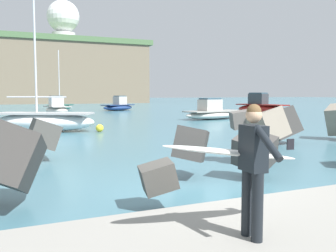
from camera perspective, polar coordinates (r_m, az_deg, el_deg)
The scene contains 11 objects.
ground_plane at distance 8.78m, azimuth 4.96°, elevation -9.26°, with size 400.00×400.00×0.00m, color #42707F.
breakwater_jetty at distance 12.07m, azimuth 10.58°, elevation -0.49°, with size 30.31×7.39×2.19m.
surfer_with_board at distance 5.09m, azimuth 11.80°, elevation -4.99°, with size 2.11×1.21×1.78m.
boat_near_left at distance 22.65m, azimuth -18.27°, elevation 0.75°, with size 6.03×4.52×8.38m.
boat_near_centre at distance 40.78m, azimuth -16.50°, elevation 2.55°, with size 2.60×4.31×1.98m.
boat_near_right at distance 51.66m, azimuth -15.96°, elevation 2.81°, with size 4.22×4.96×7.85m.
boat_far_left at distance 32.21m, azimuth 6.86°, elevation 2.02°, with size 6.31×3.35×1.81m.
boat_far_centre at distance 49.52m, azimuth -7.54°, elevation 3.04°, with size 5.12×3.88×1.94m.
boat_far_right at distance 39.46m, azimuth 13.93°, elevation 2.71°, with size 2.85×6.43×2.30m.
mooring_buoy_inner at distance 21.60m, azimuth -10.35°, elevation -0.31°, with size 0.44×0.44×0.44m.
radar_dome at distance 104.43m, azimuth -15.63°, elevation 15.23°, with size 8.25×8.25×11.34m.
Camera 1 is at (-4.20, -7.41, 2.14)m, focal length 40.14 mm.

